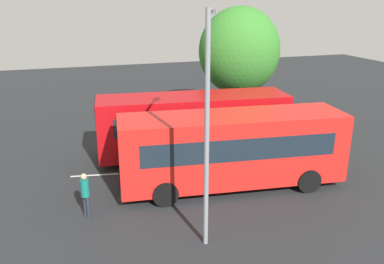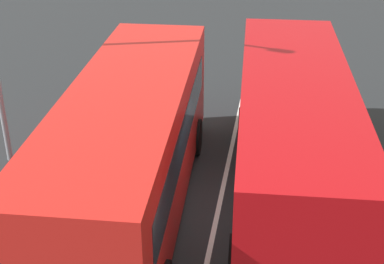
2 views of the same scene
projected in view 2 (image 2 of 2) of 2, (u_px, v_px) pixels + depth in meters
The scene contains 5 objects.
ground_plane at pixel (218, 212), 13.64m from camera, with size 68.06×68.06×0.00m, color #232628.
bus_far_left at pixel (293, 135), 13.31m from camera, with size 9.87×3.56×3.28m.
bus_center_left at pixel (130, 146), 12.86m from camera, with size 9.88×3.63×3.28m.
pedestrian at pixel (127, 77), 18.73m from camera, with size 0.45×0.45×1.79m.
lane_stripe_outer_left at pixel (218, 211), 13.64m from camera, with size 13.77×0.12×0.01m, color silver.
Camera 2 is at (-11.23, 0.68, 7.98)m, focal length 52.18 mm.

